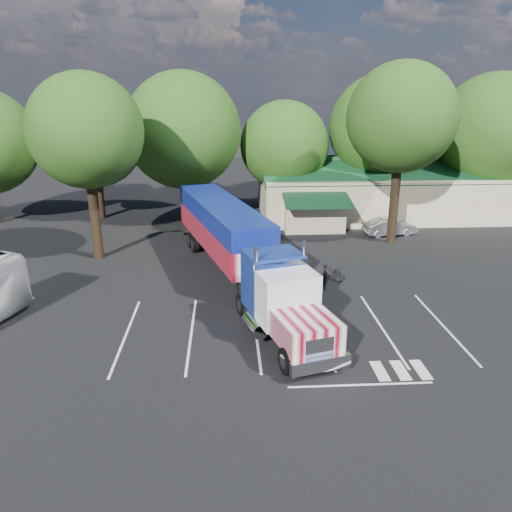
{
  "coord_description": "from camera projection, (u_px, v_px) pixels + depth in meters",
  "views": [
    {
      "loc": [
        -1.33,
        -28.33,
        11.5
      ],
      "look_at": [
        0.36,
        -0.17,
        2.0
      ],
      "focal_mm": 35.0,
      "sensor_mm": 36.0,
      "label": 1
    }
  ],
  "objects": [
    {
      "name": "woman",
      "position": [
        325.0,
        276.0,
        29.86
      ],
      "size": [
        0.4,
        0.61,
        1.68
      ],
      "primitive_type": "imported",
      "rotation": [
        0.0,
        0.0,
        1.57
      ],
      "color": "black",
      "rests_on": "ground"
    },
    {
      "name": "tree_row_b",
      "position": [
        94.0,
        140.0,
        44.37
      ],
      "size": [
        8.4,
        8.4,
        11.35
      ],
      "color": "black",
      "rests_on": "ground"
    },
    {
      "name": "tree_row_e",
      "position": [
        381.0,
        128.0,
        45.73
      ],
      "size": [
        9.6,
        9.6,
        12.9
      ],
      "color": "black",
      "rests_on": "ground"
    },
    {
      "name": "tree_row_f",
      "position": [
        493.0,
        131.0,
        45.26
      ],
      "size": [
        10.4,
        10.4,
        13.0
      ],
      "color": "black",
      "rests_on": "ground"
    },
    {
      "name": "silver_sedan",
      "position": [
        390.0,
        227.0,
        40.93
      ],
      "size": [
        4.5,
        2.14,
        1.43
      ],
      "primitive_type": "imported",
      "rotation": [
        0.0,
        0.0,
        1.72
      ],
      "color": "#AFB1B7",
      "rests_on": "ground"
    },
    {
      "name": "tree_near_right",
      "position": [
        402.0,
        118.0,
        36.22
      ],
      "size": [
        8.0,
        8.0,
        13.5
      ],
      "color": "black",
      "rests_on": "ground"
    },
    {
      "name": "event_hall",
      "position": [
        385.0,
        191.0,
        47.47
      ],
      "size": [
        24.2,
        14.12,
        5.55
      ],
      "color": "#C7B494",
      "rests_on": "ground"
    },
    {
      "name": "semi_truck",
      "position": [
        235.0,
        241.0,
        30.62
      ],
      "size": [
        8.64,
        21.9,
        4.61
      ],
      "rotation": [
        0.0,
        0.0,
        0.28
      ],
      "color": "black",
      "rests_on": "ground"
    },
    {
      "name": "bicycle",
      "position": [
        336.0,
        271.0,
        31.65
      ],
      "size": [
        1.12,
        1.93,
        0.96
      ],
      "primitive_type": "imported",
      "rotation": [
        0.0,
        0.0,
        0.28
      ],
      "color": "black",
      "rests_on": "ground"
    },
    {
      "name": "tree_near_left",
      "position": [
        86.0,
        131.0,
        32.82
      ],
      "size": [
        7.6,
        7.6,
        12.65
      ],
      "color": "black",
      "rests_on": "ground"
    },
    {
      "name": "tree_row_c",
      "position": [
        183.0,
        131.0,
        43.02
      ],
      "size": [
        10.0,
        10.0,
        13.05
      ],
      "color": "black",
      "rests_on": "ground"
    },
    {
      "name": "tree_row_d",
      "position": [
        284.0,
        145.0,
        45.23
      ],
      "size": [
        8.0,
        8.0,
        10.6
      ],
      "color": "black",
      "rests_on": "ground"
    },
    {
      "name": "ground",
      "position": [
        250.0,
        286.0,
        30.55
      ],
      "size": [
        120.0,
        120.0,
        0.0
      ],
      "primitive_type": "plane",
      "color": "black",
      "rests_on": "ground"
    }
  ]
}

